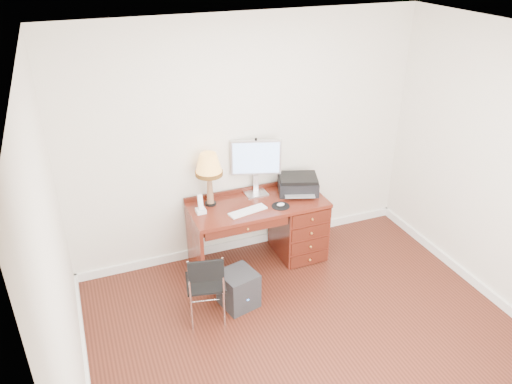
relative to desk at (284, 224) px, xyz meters
name	(u,v)px	position (x,y,z in m)	size (l,w,h in m)	color
ground	(313,342)	(-0.32, -1.40, -0.41)	(4.00, 4.00, 0.00)	#37140C
room_shell	(285,296)	(-0.32, -0.77, -0.36)	(4.00, 4.00, 4.00)	silver
desk	(284,224)	(0.00, 0.00, 0.00)	(1.50, 0.67, 0.75)	#5F1F14
monitor	(255,161)	(-0.26, 0.23, 0.74)	(0.54, 0.26, 0.64)	silver
keyboard	(248,211)	(-0.49, -0.14, 0.35)	(0.42, 0.12, 0.02)	white
mouse_pad	(281,205)	(-0.12, -0.16, 0.35)	(0.20, 0.20, 0.04)	black
printer	(298,184)	(0.20, 0.08, 0.43)	(0.52, 0.46, 0.19)	black
leg_lamp	(209,168)	(-0.81, 0.16, 0.78)	(0.29, 0.29, 0.60)	black
phone	(201,207)	(-0.96, 0.02, 0.40)	(0.10, 0.10, 0.21)	white
pen_cup	(282,186)	(0.06, 0.20, 0.39)	(0.08, 0.08, 0.10)	black
chair	(207,281)	(-1.14, -0.75, 0.06)	(0.43, 0.43, 0.77)	black
equipment_box	(239,289)	(-0.79, -0.65, -0.22)	(0.33, 0.33, 0.39)	black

